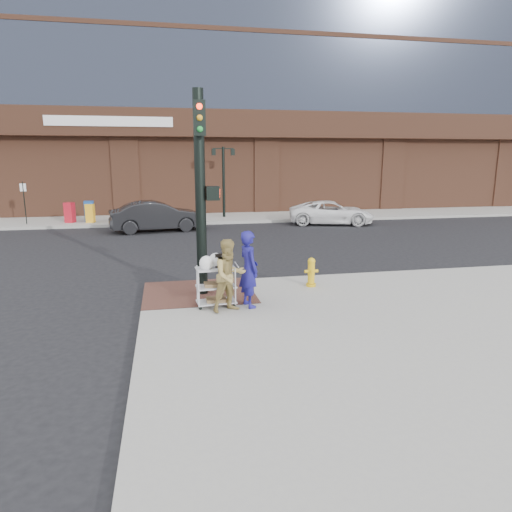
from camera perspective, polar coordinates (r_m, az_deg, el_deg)
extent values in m
plane|color=black|center=(11.15, -3.71, -6.44)|extent=(220.00, 220.00, 0.00)
cube|color=gray|center=(44.81, 6.87, 7.69)|extent=(65.00, 36.00, 0.15)
cube|color=#522B26|center=(11.90, -7.17, -4.51)|extent=(2.80, 2.40, 0.01)
cube|color=brown|center=(43.27, -2.73, 26.39)|extent=(42.00, 26.00, 28.00)
cylinder|color=black|center=(26.73, -4.07, 9.18)|extent=(0.16, 0.16, 4.00)
cube|color=black|center=(26.69, -4.13, 13.25)|extent=(1.20, 0.06, 0.06)
cube|color=black|center=(26.63, -5.33, 12.80)|extent=(0.22, 0.22, 0.35)
cube|color=black|center=(26.76, -2.92, 12.84)|extent=(0.22, 0.22, 0.35)
cylinder|color=black|center=(26.56, -26.95, 5.92)|extent=(0.05, 0.05, 2.20)
cylinder|color=black|center=(11.35, -6.96, 7.52)|extent=(0.26, 0.26, 5.00)
cube|color=black|center=(11.37, -5.45, 7.82)|extent=(0.32, 0.28, 0.34)
cube|color=#FF260C|center=(11.39, -4.64, 7.84)|extent=(0.02, 0.18, 0.22)
cube|color=black|center=(11.07, -7.10, 16.73)|extent=(0.28, 0.18, 0.80)
imported|color=navy|center=(10.51, -0.91, -1.64)|extent=(0.58, 0.74, 1.79)
imported|color=#9E884A|center=(10.22, -3.33, -2.47)|extent=(0.97, 0.87, 1.65)
imported|color=black|center=(22.90, -12.29, 4.88)|extent=(4.69, 2.25, 1.48)
imported|color=white|center=(25.14, 9.39, 5.38)|extent=(4.91, 3.15, 1.26)
cube|color=#B5B6BB|center=(10.55, -5.06, -1.56)|extent=(0.94, 0.57, 0.03)
cube|color=#B5B6BB|center=(10.66, -5.01, -3.80)|extent=(0.94, 0.57, 0.03)
cube|color=#B5B6BB|center=(10.77, -4.98, -5.69)|extent=(0.94, 0.57, 0.03)
cube|color=black|center=(10.57, -4.57, -0.63)|extent=(0.22, 0.14, 0.32)
cube|color=brown|center=(10.63, -5.66, -3.58)|extent=(0.30, 0.34, 0.08)
cube|color=brown|center=(10.75, -4.98, -5.44)|extent=(0.46, 0.36, 0.07)
cylinder|color=gold|center=(12.46, 6.88, -3.59)|extent=(0.26, 0.26, 0.07)
cylinder|color=gold|center=(12.37, 6.92, -2.10)|extent=(0.19, 0.19, 0.58)
sphere|color=gold|center=(12.30, 6.96, -0.67)|extent=(0.20, 0.20, 0.20)
cylinder|color=gold|center=(12.36, 6.92, -1.89)|extent=(0.37, 0.08, 0.08)
cube|color=red|center=(26.32, -22.25, 5.05)|extent=(0.56, 0.54, 1.07)
cube|color=#F5AA1B|center=(25.98, -20.02, 5.04)|extent=(0.47, 0.44, 0.99)
cube|color=navy|center=(26.19, -20.10, 5.25)|extent=(0.48, 0.44, 1.13)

